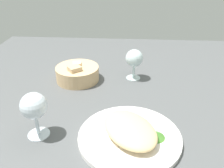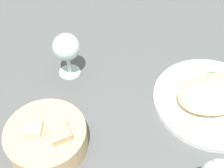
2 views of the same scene
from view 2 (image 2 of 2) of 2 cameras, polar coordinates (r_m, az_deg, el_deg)
ground_plane at (r=74.98cm, az=4.78°, el=-2.71°), size 140.00×140.00×2.00cm
plate at (r=75.88cm, az=18.39°, el=-3.02°), size 27.89×27.89×1.40cm
omelette at (r=73.95cm, az=18.87°, el=-1.68°), size 21.79×19.97×3.96cm
lettuce_garnish at (r=79.64cm, az=19.02°, el=1.34°), size 5.09×5.09×1.61cm
bread_basket at (r=64.52cm, az=-12.25°, el=-10.03°), size 16.80×16.80×7.35cm
wine_glass_near at (r=74.69cm, az=-8.66°, el=6.65°), size 6.85×6.85×12.20cm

